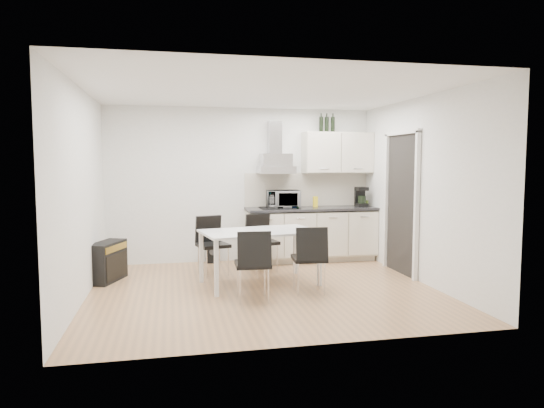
{
  "coord_description": "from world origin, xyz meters",
  "views": [
    {
      "loc": [
        -1.19,
        -6.18,
        1.69
      ],
      "look_at": [
        0.21,
        0.48,
        1.1
      ],
      "focal_mm": 32.0,
      "sensor_mm": 36.0,
      "label": 1
    }
  ],
  "objects_px": {
    "chair_far_right": "(263,243)",
    "floor_speaker": "(212,253)",
    "dining_table": "(260,236)",
    "kitchenette": "(313,212)",
    "guitar_amp": "(107,261)",
    "chair_near_left": "(253,265)",
    "chair_near_right": "(309,259)",
    "chair_far_left": "(213,246)"
  },
  "relations": [
    {
      "from": "chair_near_right",
      "to": "dining_table",
      "type": "bearing_deg",
      "value": 139.73
    },
    {
      "from": "kitchenette",
      "to": "guitar_amp",
      "type": "xyz_separation_m",
      "value": [
        -3.28,
        -0.8,
        -0.55
      ]
    },
    {
      "from": "chair_far_left",
      "to": "chair_near_left",
      "type": "xyz_separation_m",
      "value": [
        0.36,
        -1.45,
        0.0
      ]
    },
    {
      "from": "chair_far_right",
      "to": "floor_speaker",
      "type": "distance_m",
      "value": 1.1
    },
    {
      "from": "chair_far_right",
      "to": "chair_near_right",
      "type": "height_order",
      "value": "same"
    },
    {
      "from": "chair_near_right",
      "to": "floor_speaker",
      "type": "distance_m",
      "value": 2.41
    },
    {
      "from": "guitar_amp",
      "to": "floor_speaker",
      "type": "relative_size",
      "value": 2.31
    },
    {
      "from": "chair_near_left",
      "to": "chair_near_right",
      "type": "relative_size",
      "value": 1.0
    },
    {
      "from": "kitchenette",
      "to": "chair_far_left",
      "type": "height_order",
      "value": "kitchenette"
    },
    {
      "from": "kitchenette",
      "to": "guitar_amp",
      "type": "bearing_deg",
      "value": -166.28
    },
    {
      "from": "chair_far_left",
      "to": "guitar_amp",
      "type": "distance_m",
      "value": 1.52
    },
    {
      "from": "dining_table",
      "to": "chair_near_left",
      "type": "height_order",
      "value": "chair_near_left"
    },
    {
      "from": "dining_table",
      "to": "kitchenette",
      "type": "bearing_deg",
      "value": 39.66
    },
    {
      "from": "kitchenette",
      "to": "chair_far_right",
      "type": "relative_size",
      "value": 2.86
    },
    {
      "from": "chair_far_left",
      "to": "chair_near_right",
      "type": "relative_size",
      "value": 1.0
    },
    {
      "from": "chair_near_left",
      "to": "chair_near_right",
      "type": "distance_m",
      "value": 0.8
    },
    {
      "from": "dining_table",
      "to": "floor_speaker",
      "type": "relative_size",
      "value": 5.33
    },
    {
      "from": "chair_far_right",
      "to": "chair_near_left",
      "type": "height_order",
      "value": "same"
    },
    {
      "from": "chair_far_left",
      "to": "floor_speaker",
      "type": "xyz_separation_m",
      "value": [
        0.06,
        0.9,
        -0.28
      ]
    },
    {
      "from": "chair_far_left",
      "to": "guitar_amp",
      "type": "relative_size",
      "value": 1.2
    },
    {
      "from": "dining_table",
      "to": "floor_speaker",
      "type": "xyz_separation_m",
      "value": [
        -0.52,
        1.58,
        -0.52
      ]
    },
    {
      "from": "dining_table",
      "to": "chair_near_left",
      "type": "bearing_deg",
      "value": -116.66
    },
    {
      "from": "dining_table",
      "to": "chair_far_right",
      "type": "relative_size",
      "value": 1.91
    },
    {
      "from": "kitchenette",
      "to": "dining_table",
      "type": "height_order",
      "value": "kitchenette"
    },
    {
      "from": "chair_near_left",
      "to": "chair_near_right",
      "type": "xyz_separation_m",
      "value": [
        0.77,
        0.2,
        0.0
      ]
    },
    {
      "from": "chair_far_left",
      "to": "chair_near_left",
      "type": "relative_size",
      "value": 1.0
    },
    {
      "from": "chair_near_left",
      "to": "chair_near_right",
      "type": "height_order",
      "value": "same"
    },
    {
      "from": "chair_far_left",
      "to": "floor_speaker",
      "type": "distance_m",
      "value": 0.94
    },
    {
      "from": "guitar_amp",
      "to": "chair_far_right",
      "type": "bearing_deg",
      "value": 26.02
    },
    {
      "from": "chair_far_left",
      "to": "chair_near_left",
      "type": "height_order",
      "value": "same"
    },
    {
      "from": "kitchenette",
      "to": "chair_far_right",
      "type": "bearing_deg",
      "value": -148.04
    },
    {
      "from": "chair_far_left",
      "to": "dining_table",
      "type": "bearing_deg",
      "value": 113.97
    },
    {
      "from": "chair_far_left",
      "to": "chair_far_right",
      "type": "height_order",
      "value": "same"
    },
    {
      "from": "chair_near_right",
      "to": "floor_speaker",
      "type": "bearing_deg",
      "value": 122.18
    },
    {
      "from": "kitchenette",
      "to": "chair_far_left",
      "type": "xyz_separation_m",
      "value": [
        -1.77,
        -0.73,
        -0.39
      ]
    },
    {
      "from": "chair_near_right",
      "to": "floor_speaker",
      "type": "height_order",
      "value": "chair_near_right"
    },
    {
      "from": "kitchenette",
      "to": "chair_far_left",
      "type": "relative_size",
      "value": 2.86
    },
    {
      "from": "kitchenette",
      "to": "floor_speaker",
      "type": "distance_m",
      "value": 1.84
    },
    {
      "from": "chair_far_right",
      "to": "chair_near_left",
      "type": "distance_m",
      "value": 1.61
    },
    {
      "from": "floor_speaker",
      "to": "chair_near_right",
      "type": "bearing_deg",
      "value": -51.84
    },
    {
      "from": "guitar_amp",
      "to": "dining_table",
      "type": "bearing_deg",
      "value": 5.21
    },
    {
      "from": "chair_far_right",
      "to": "guitar_amp",
      "type": "relative_size",
      "value": 1.2
    }
  ]
}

